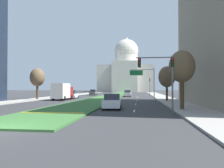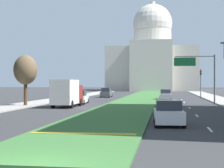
# 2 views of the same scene
# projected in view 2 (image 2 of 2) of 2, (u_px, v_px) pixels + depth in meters

# --- Properties ---
(ground_plane) EXTENTS (262.42, 262.42, 0.00)m
(ground_plane) POSITION_uv_depth(u_px,v_px,m) (142.00, 97.00, 71.40)
(ground_plane) COLOR #333335
(grass_median) EXTENTS (6.43, 107.35, 0.14)m
(grass_median) POSITION_uv_depth(u_px,v_px,m) (140.00, 98.00, 65.50)
(grass_median) COLOR #386B33
(grass_median) RESTS_ON ground_plane
(median_curb_nose) EXTENTS (5.79, 0.50, 0.04)m
(median_curb_nose) POSITION_uv_depth(u_px,v_px,m) (83.00, 133.00, 20.03)
(median_curb_nose) COLOR gold
(median_curb_nose) RESTS_ON grass_median
(lane_dashes_right) EXTENTS (0.16, 41.56, 0.01)m
(lane_dashes_right) POSITION_uv_depth(u_px,v_px,m) (189.00, 108.00, 42.60)
(lane_dashes_right) COLOR silver
(lane_dashes_right) RESTS_ON ground_plane
(sidewalk_left) EXTENTS (4.00, 107.35, 0.15)m
(sidewalk_left) POSITION_uv_depth(u_px,v_px,m) (59.00, 99.00, 61.44)
(sidewalk_left) COLOR #9E9991
(sidewalk_left) RESTS_ON ground_plane
(sidewalk_right) EXTENTS (4.00, 107.35, 0.15)m
(sidewalk_right) POSITION_uv_depth(u_px,v_px,m) (221.00, 100.00, 57.74)
(sidewalk_right) COLOR #9E9991
(sidewalk_right) RESTS_ON ground_plane
(capitol_building) EXTENTS (30.17, 27.81, 31.08)m
(capitol_building) POSITION_uv_depth(u_px,v_px,m) (152.00, 59.00, 129.59)
(capitol_building) COLOR beige
(capitol_building) RESTS_ON ground_plane
(traffic_light_far_right) EXTENTS (0.28, 0.35, 5.20)m
(traffic_light_far_right) POSITION_uv_depth(u_px,v_px,m) (201.00, 80.00, 64.97)
(traffic_light_far_right) COLOR #515456
(traffic_light_far_right) RESTS_ON ground_plane
(overhead_guide_sign) EXTENTS (5.32, 0.20, 6.50)m
(overhead_guide_sign) POSITION_uv_depth(u_px,v_px,m) (199.00, 69.00, 48.51)
(overhead_guide_sign) COLOR #515456
(overhead_guide_sign) RESTS_ON ground_plane
(street_tree_left_mid) EXTENTS (2.83, 2.83, 6.17)m
(street_tree_left_mid) POSITION_uv_depth(u_px,v_px,m) (25.00, 70.00, 44.41)
(street_tree_left_mid) COLOR #4C3823
(street_tree_left_mid) RESTS_ON ground_plane
(sedan_lead_stopped) EXTENTS (2.18, 4.36, 1.69)m
(sedan_lead_stopped) POSITION_uv_depth(u_px,v_px,m) (169.00, 113.00, 25.38)
(sedan_lead_stopped) COLOR silver
(sedan_lead_stopped) RESTS_ON ground_plane
(sedan_midblock) EXTENTS (2.08, 4.71, 1.78)m
(sedan_midblock) POSITION_uv_depth(u_px,v_px,m) (80.00, 98.00, 49.93)
(sedan_midblock) COLOR silver
(sedan_midblock) RESTS_ON ground_plane
(sedan_distant) EXTENTS (1.89, 4.67, 1.73)m
(sedan_distant) POSITION_uv_depth(u_px,v_px,m) (166.00, 95.00, 60.64)
(sedan_distant) COLOR #BCBCC1
(sedan_distant) RESTS_ON ground_plane
(sedan_far_horizon) EXTENTS (1.91, 4.29, 1.81)m
(sedan_far_horizon) POSITION_uv_depth(u_px,v_px,m) (106.00, 93.00, 71.30)
(sedan_far_horizon) COLOR #4C5156
(sedan_far_horizon) RESTS_ON ground_plane
(box_truck_delivery) EXTENTS (2.40, 6.40, 3.20)m
(box_truck_delivery) POSITION_uv_depth(u_px,v_px,m) (67.00, 93.00, 43.38)
(box_truck_delivery) COLOR maroon
(box_truck_delivery) RESTS_ON ground_plane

